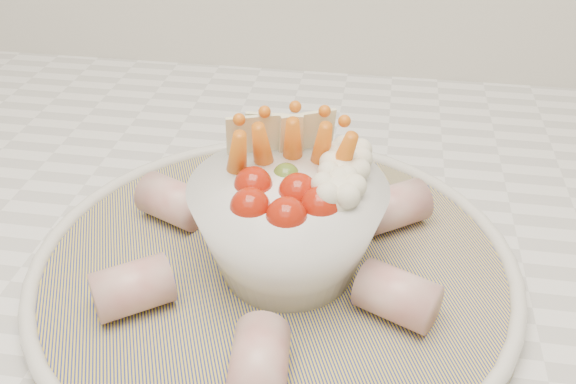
# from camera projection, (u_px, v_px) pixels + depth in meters

# --- Properties ---
(serving_platter) EXTENTS (0.49, 0.49, 0.02)m
(serving_platter) POSITION_uv_depth(u_px,v_px,m) (274.00, 266.00, 0.50)
(serving_platter) COLOR navy
(serving_platter) RESTS_ON kitchen_counter
(veggie_bowl) EXTENTS (0.14, 0.14, 0.11)m
(veggie_bowl) POSITION_uv_depth(u_px,v_px,m) (291.00, 219.00, 0.47)
(veggie_bowl) COLOR white
(veggie_bowl) RESTS_ON serving_platter
(cured_meat_rolls) EXTENTS (0.25, 0.29, 0.04)m
(cured_meat_rolls) POSITION_uv_depth(u_px,v_px,m) (274.00, 244.00, 0.48)
(cured_meat_rolls) COLOR #AE524F
(cured_meat_rolls) RESTS_ON serving_platter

